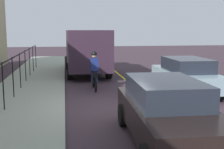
{
  "coord_description": "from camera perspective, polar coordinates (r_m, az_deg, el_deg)",
  "views": [
    {
      "loc": [
        -9.71,
        1.76,
        2.78
      ],
      "look_at": [
        1.65,
        -0.11,
        1.0
      ],
      "focal_mm": 46.06,
      "sensor_mm": 36.0,
      "label": 1
    }
  ],
  "objects": [
    {
      "name": "sidewalk",
      "position": [
        10.21,
        -18.39,
        -7.03
      ],
      "size": [
        40.0,
        3.2,
        0.15
      ],
      "primitive_type": "cube",
      "color": "#949C8B",
      "rests_on": "ground"
    },
    {
      "name": "lane_line_centre",
      "position": [
        10.64,
        9.45,
        -6.46
      ],
      "size": [
        36.0,
        0.12,
        0.01
      ],
      "primitive_type": "cube",
      "color": "yellow",
      "rests_on": "ground"
    },
    {
      "name": "iron_fence",
      "position": [
        11.0,
        -19.97,
        0.72
      ],
      "size": [
        20.44,
        0.04,
        1.6
      ],
      "color": "black",
      "rests_on": "sidewalk"
    },
    {
      "name": "patrol_sedan",
      "position": [
        13.09,
        14.34,
        -0.07
      ],
      "size": [
        4.45,
        2.02,
        1.58
      ],
      "rotation": [
        0.0,
        0.0,
        -0.03
      ],
      "color": "#7F9AA4",
      "rests_on": "ground"
    },
    {
      "name": "parked_sedan_rear",
      "position": [
        7.21,
        10.76,
        -7.1
      ],
      "size": [
        4.47,
        2.07,
        1.58
      ],
      "rotation": [
        0.0,
        0.0,
        3.1
      ],
      "color": "black",
      "rests_on": "ground"
    },
    {
      "name": "box_truck_background",
      "position": [
        18.21,
        -5.13,
        4.89
      ],
      "size": [
        6.74,
        2.62,
        2.78
      ],
      "rotation": [
        0.0,
        0.0,
        0.01
      ],
      "color": "#301E2E",
      "rests_on": "ground"
    },
    {
      "name": "ground_plane",
      "position": [
        10.25,
        0.89,
        -6.95
      ],
      "size": [
        80.0,
        80.0,
        0.0
      ],
      "primitive_type": "plane",
      "color": "#382932"
    },
    {
      "name": "cyclist_lead",
      "position": [
        13.34,
        -3.51,
        0.73
      ],
      "size": [
        1.71,
        0.36,
        1.83
      ],
      "rotation": [
        0.0,
        0.0,
        0.01
      ],
      "color": "black",
      "rests_on": "ground"
    }
  ]
}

